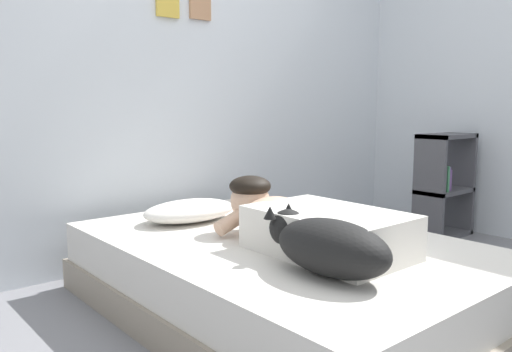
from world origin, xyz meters
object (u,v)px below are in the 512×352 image
person_lying (304,223)px  coffee_cup (255,212)px  cell_phone (325,250)px  dog (327,245)px  bookshelf (443,185)px  bed (280,276)px  pillow (190,211)px

person_lying → coffee_cup: 0.58m
coffee_cup → cell_phone: coffee_cup is taller
dog → bookshelf: 2.16m
coffee_cup → cell_phone: 0.68m
bed → dog: size_ratio=3.40×
cell_phone → bookshelf: size_ratio=0.19×
bed → coffee_cup: size_ratio=15.62×
pillow → dog: 1.04m
bed → cell_phone: bearing=-88.9°
person_lying → bookshelf: (1.85, 0.41, -0.07)m
dog → coffee_cup: dog is taller
bed → cell_phone: size_ratio=13.95×
bed → dog: (-0.20, -0.45, 0.28)m
bookshelf → cell_phone: bearing=-164.2°
pillow → coffee_cup: bearing=-33.7°
person_lying → pillow: bearing=97.8°
dog → bookshelf: bearing=19.2°
dog → person_lying: bearing=58.0°
bed → person_lying: (-0.01, -0.16, 0.28)m
person_lying → dog: person_lying is taller
pillow → bookshelf: bearing=-9.4°
person_lying → cell_phone: person_lying is taller
bed → person_lying: size_ratio=2.12×
bed → coffee_cup: coffee_cup is taller
coffee_cup → dog: bearing=-113.7°
pillow → person_lying: (0.10, -0.74, 0.05)m
dog → coffee_cup: (0.37, 0.84, -0.07)m
person_lying → cell_phone: size_ratio=6.57×
person_lying → cell_phone: bearing=-81.8°
cell_phone → pillow: bearing=97.9°
bed → person_lying: 0.32m
bed → bookshelf: bearing=8.0°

